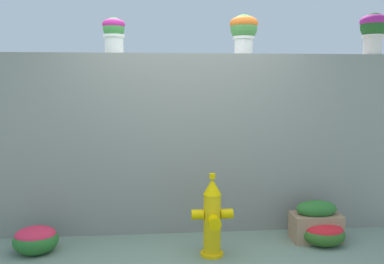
{
  "coord_description": "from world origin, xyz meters",
  "views": [
    {
      "loc": [
        -0.32,
        -3.43,
        1.71
      ],
      "look_at": [
        0.06,
        1.03,
        1.17
      ],
      "focal_mm": 38.45,
      "sensor_mm": 36.0,
      "label": 1
    }
  ],
  "objects_px": {
    "potted_plant_3": "(374,28)",
    "potted_plant_2": "(244,30)",
    "potted_plant_1": "(114,32)",
    "fire_hydrant": "(212,219)",
    "flower_bush_left": "(36,239)",
    "flower_bush_right": "(323,233)",
    "planter_box": "(316,222)"
  },
  "relations": [
    {
      "from": "potted_plant_1",
      "to": "flower_bush_right",
      "type": "height_order",
      "value": "potted_plant_1"
    },
    {
      "from": "fire_hydrant",
      "to": "flower_bush_right",
      "type": "xyz_separation_m",
      "value": [
        1.22,
        0.19,
        -0.26
      ]
    },
    {
      "from": "potted_plant_2",
      "to": "potted_plant_3",
      "type": "bearing_deg",
      "value": -1.94
    },
    {
      "from": "potted_plant_1",
      "to": "planter_box",
      "type": "relative_size",
      "value": 0.75
    },
    {
      "from": "fire_hydrant",
      "to": "planter_box",
      "type": "relative_size",
      "value": 1.58
    },
    {
      "from": "flower_bush_right",
      "to": "planter_box",
      "type": "distance_m",
      "value": 0.14
    },
    {
      "from": "fire_hydrant",
      "to": "flower_bush_left",
      "type": "height_order",
      "value": "fire_hydrant"
    },
    {
      "from": "potted_plant_1",
      "to": "fire_hydrant",
      "type": "height_order",
      "value": "potted_plant_1"
    },
    {
      "from": "potted_plant_3",
      "to": "flower_bush_left",
      "type": "distance_m",
      "value": 4.35
    },
    {
      "from": "potted_plant_3",
      "to": "planter_box",
      "type": "xyz_separation_m",
      "value": [
        -0.79,
        -0.46,
        -2.11
      ]
    },
    {
      "from": "potted_plant_1",
      "to": "planter_box",
      "type": "xyz_separation_m",
      "value": [
        2.17,
        -0.52,
        -2.05
      ]
    },
    {
      "from": "fire_hydrant",
      "to": "potted_plant_3",
      "type": "bearing_deg",
      "value": 21.22
    },
    {
      "from": "potted_plant_2",
      "to": "planter_box",
      "type": "height_order",
      "value": "potted_plant_2"
    },
    {
      "from": "potted_plant_3",
      "to": "flower_bush_right",
      "type": "xyz_separation_m",
      "value": [
        -0.75,
        -0.57,
        -2.2
      ]
    },
    {
      "from": "potted_plant_3",
      "to": "planter_box",
      "type": "bearing_deg",
      "value": -149.45
    },
    {
      "from": "potted_plant_1",
      "to": "potted_plant_3",
      "type": "xyz_separation_m",
      "value": [
        2.96,
        -0.06,
        0.07
      ]
    },
    {
      "from": "potted_plant_3",
      "to": "potted_plant_2",
      "type": "bearing_deg",
      "value": 178.06
    },
    {
      "from": "potted_plant_2",
      "to": "flower_bush_right",
      "type": "xyz_separation_m",
      "value": [
        0.76,
        -0.62,
        -2.18
      ]
    },
    {
      "from": "potted_plant_3",
      "to": "planter_box",
      "type": "distance_m",
      "value": 2.3
    },
    {
      "from": "potted_plant_2",
      "to": "flower_bush_right",
      "type": "bearing_deg",
      "value": -39.26
    },
    {
      "from": "potted_plant_1",
      "to": "flower_bush_right",
      "type": "distance_m",
      "value": 3.14
    },
    {
      "from": "flower_bush_right",
      "to": "planter_box",
      "type": "bearing_deg",
      "value": 111.0
    },
    {
      "from": "potted_plant_2",
      "to": "potted_plant_3",
      "type": "height_order",
      "value": "potted_plant_3"
    },
    {
      "from": "potted_plant_1",
      "to": "flower_bush_right",
      "type": "bearing_deg",
      "value": -15.72
    },
    {
      "from": "fire_hydrant",
      "to": "planter_box",
      "type": "height_order",
      "value": "fire_hydrant"
    },
    {
      "from": "potted_plant_2",
      "to": "flower_bush_left",
      "type": "bearing_deg",
      "value": -165.27
    },
    {
      "from": "potted_plant_1",
      "to": "potted_plant_3",
      "type": "bearing_deg",
      "value": -1.07
    },
    {
      "from": "potted_plant_1",
      "to": "flower_bush_left",
      "type": "xyz_separation_m",
      "value": [
        -0.77,
        -0.59,
        -2.12
      ]
    },
    {
      "from": "potted_plant_3",
      "to": "fire_hydrant",
      "type": "bearing_deg",
      "value": -158.78
    },
    {
      "from": "potted_plant_1",
      "to": "potted_plant_3",
      "type": "relative_size",
      "value": 0.83
    },
    {
      "from": "potted_plant_1",
      "to": "potted_plant_2",
      "type": "relative_size",
      "value": 0.89
    },
    {
      "from": "potted_plant_2",
      "to": "flower_bush_right",
      "type": "relative_size",
      "value": 0.97
    }
  ]
}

